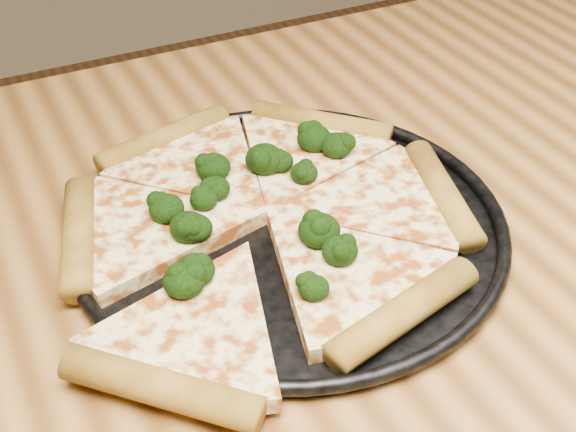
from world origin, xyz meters
name	(u,v)px	position (x,y,z in m)	size (l,w,h in m)	color
dining_table	(331,408)	(0.00, 0.00, 0.66)	(1.20, 0.90, 0.75)	#99652F
pizza_pan	(288,224)	(0.02, 0.10, 0.76)	(0.34, 0.34, 0.02)	black
pizza	(264,219)	(0.00, 0.11, 0.77)	(0.36, 0.35, 0.03)	#FFE39C
broccoli_florets	(254,200)	(-0.01, 0.12, 0.78)	(0.21, 0.19, 0.02)	black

